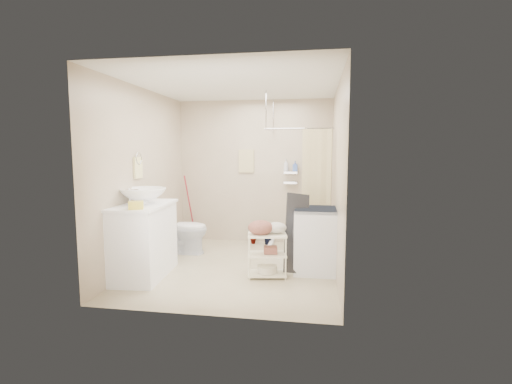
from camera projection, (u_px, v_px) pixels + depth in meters
floor at (237, 267)px, 5.39m from camera, size 3.20×3.20×0.00m
ceiling at (236, 84)px, 5.10m from camera, size 2.80×3.20×0.04m
wall_back at (255, 172)px, 6.81m from camera, size 2.80×0.04×2.60m
wall_front at (202, 190)px, 3.67m from camera, size 2.80×0.04×2.60m
wall_left at (144, 177)px, 5.46m from camera, size 0.04×3.20×2.60m
wall_right at (337, 180)px, 5.02m from camera, size 0.04×3.20×2.60m
vanity at (144, 240)px, 4.98m from camera, size 0.70×1.16×0.99m
sink at (143, 196)px, 4.96m from camera, size 0.67×0.67×0.21m
counter_basket at (136, 205)px, 4.49m from camera, size 0.21×0.19×0.10m
floor_basket at (138, 281)px, 4.63m from camera, size 0.30×0.27×0.14m
toilet at (183, 228)px, 6.12m from camera, size 0.81×0.46×0.82m
mop at (188, 208)px, 6.97m from camera, size 0.14×0.14×1.23m
potted_plant_a at (253, 234)px, 6.75m from camera, size 0.21×0.16×0.37m
potted_plant_b at (269, 235)px, 6.68m from camera, size 0.23×0.22×0.34m
hanging_towel at (246, 161)px, 6.80m from camera, size 0.28×0.03×0.42m
towel_ring at (138, 166)px, 5.25m from camera, size 0.04×0.22×0.34m
tp_holder at (149, 215)px, 5.57m from camera, size 0.08×0.12×0.14m
shower at (300, 189)px, 6.17m from camera, size 1.10×1.10×2.10m
shampoo_bottle_a at (286, 165)px, 6.62m from camera, size 0.10×0.10×0.22m
shampoo_bottle_b at (295, 166)px, 6.60m from camera, size 0.09×0.09×0.19m
washing_machine at (317, 240)px, 5.18m from camera, size 0.62×0.64×0.90m
laundry_rack at (267, 251)px, 4.95m from camera, size 0.55×0.38×0.70m
ironing_board at (297, 233)px, 5.09m from camera, size 0.34×0.20×1.14m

